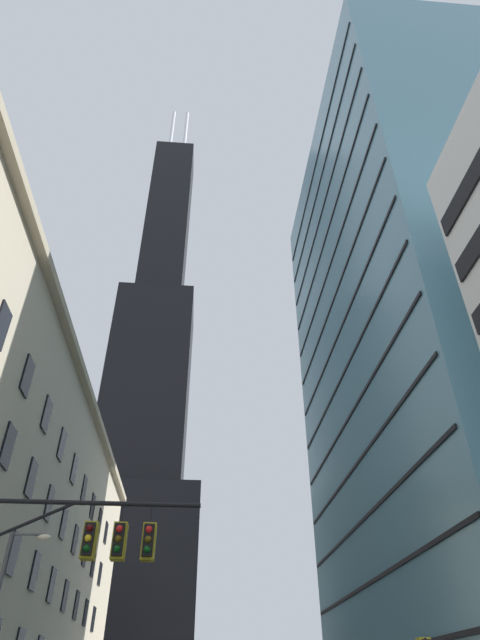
{
  "coord_description": "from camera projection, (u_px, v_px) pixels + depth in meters",
  "views": [
    {
      "loc": [
        -0.9,
        -13.72,
        1.76
      ],
      "look_at": [
        1.87,
        20.6,
        26.83
      ],
      "focal_mm": 29.14,
      "sensor_mm": 36.0,
      "label": 1
    }
  ],
  "objects": [
    {
      "name": "traffic_signal_mast",
      "position": [
        76.0,
        560.0,
        14.9
      ],
      "size": [
        6.48,
        0.63,
        6.65
      ],
      "color": "black",
      "rests_on": "sidewalk_left"
    },
    {
      "name": "glass_office_midrise",
      "position": [
        418.0,
        336.0,
        47.33
      ],
      "size": [
        15.09,
        33.25,
        56.88
      ],
      "color": "teal",
      "rests_on": "ground"
    },
    {
      "name": "dark_skyscraper",
      "position": [
        144.0,
        432.0,
        118.87
      ],
      "size": [
        27.25,
        27.25,
        178.89
      ],
      "color": "black",
      "rests_on": "ground"
    }
  ]
}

